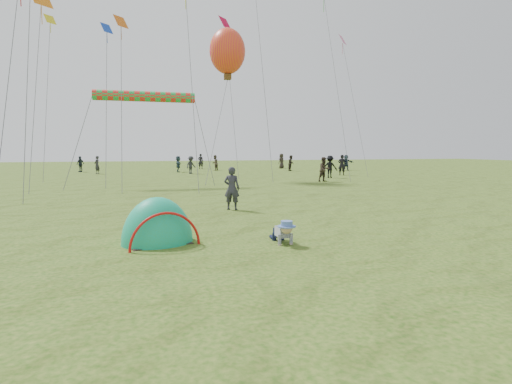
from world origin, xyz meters
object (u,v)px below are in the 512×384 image
object	(u,v)px
standing_adult	(232,188)
balloon_kite	(227,54)
crawling_toddler	(283,231)
popup_tent	(158,243)

from	to	relation	value
standing_adult	balloon_kite	size ratio (longest dim) A/B	0.44
crawling_toddler	balloon_kite	xyz separation A→B (m)	(2.93, 21.16, 9.04)
crawling_toddler	standing_adult	distance (m)	5.67
crawling_toddler	popup_tent	world-z (taller)	popup_tent
popup_tent	crawling_toddler	bearing A→B (deg)	-32.05
balloon_kite	standing_adult	bearing A→B (deg)	-100.97
popup_tent	standing_adult	distance (m)	5.59
popup_tent	balloon_kite	world-z (taller)	balloon_kite
balloon_kite	crawling_toddler	bearing A→B (deg)	-97.88
standing_adult	balloon_kite	distance (m)	17.96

